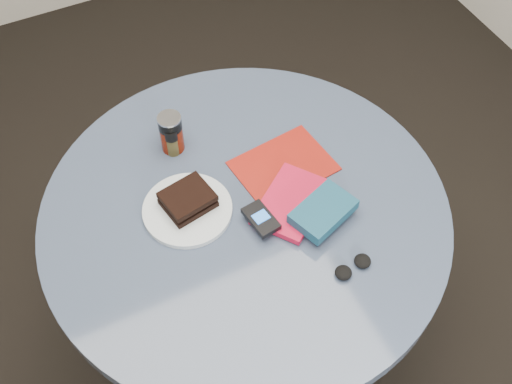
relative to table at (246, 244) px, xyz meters
name	(u,v)px	position (x,y,z in m)	size (l,w,h in m)	color
ground	(248,337)	(0.00, 0.00, -0.59)	(4.00, 4.00, 0.00)	black
table	(246,244)	(0.00, 0.00, 0.00)	(1.00, 1.00, 0.75)	black
plate	(187,210)	(-0.13, 0.05, 0.17)	(0.22, 0.22, 0.01)	silver
sandwich	(188,200)	(-0.12, 0.06, 0.20)	(0.13, 0.12, 0.04)	black
soda_can	(171,133)	(-0.08, 0.26, 0.22)	(0.07, 0.07, 0.11)	#6D1705
pepper_grinder	(172,141)	(-0.09, 0.24, 0.21)	(0.04, 0.04, 0.09)	#40391B
magazine	(283,166)	(0.15, 0.08, 0.17)	(0.24, 0.18, 0.00)	maroon
red_book	(292,202)	(0.11, -0.04, 0.18)	(0.20, 0.13, 0.02)	#A70D2B
novel	(323,211)	(0.15, -0.11, 0.20)	(0.15, 0.10, 0.03)	#113C52
mp3_player	(261,219)	(0.01, -0.06, 0.19)	(0.07, 0.10, 0.02)	black
headphones	(353,267)	(0.15, -0.26, 0.17)	(0.10, 0.05, 0.02)	black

